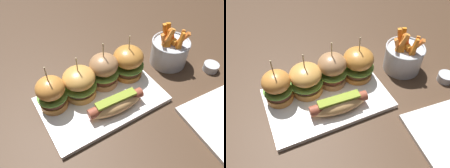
% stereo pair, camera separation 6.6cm
% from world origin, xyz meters
% --- Properties ---
extents(ground_plane, '(3.00, 3.00, 0.00)m').
position_xyz_m(ground_plane, '(0.00, 0.00, 0.00)').
color(ground_plane, '#422D1E').
extents(platter_main, '(0.35, 0.22, 0.01)m').
position_xyz_m(platter_main, '(0.00, 0.00, 0.01)').
color(platter_main, white).
rests_on(platter_main, ground).
extents(hot_dog, '(0.17, 0.06, 0.05)m').
position_xyz_m(hot_dog, '(0.01, -0.06, 0.04)').
color(hot_dog, tan).
rests_on(hot_dog, platter_main).
extents(slider_far_left, '(0.08, 0.08, 0.15)m').
position_xyz_m(slider_far_left, '(-0.13, 0.05, 0.07)').
color(slider_far_left, '#CB8036').
rests_on(slider_far_left, platter_main).
extents(slider_center_left, '(0.10, 0.10, 0.14)m').
position_xyz_m(slider_center_left, '(-0.04, 0.05, 0.06)').
color(slider_center_left, '#C98E42').
rests_on(slider_center_left, platter_main).
extents(slider_center_right, '(0.09, 0.09, 0.15)m').
position_xyz_m(slider_center_right, '(0.04, 0.05, 0.07)').
color(slider_center_right, '#A07249').
rests_on(slider_center_right, platter_main).
extents(slider_far_right, '(0.10, 0.10, 0.15)m').
position_xyz_m(slider_far_right, '(0.12, 0.04, 0.07)').
color(slider_far_right, '#B97630').
rests_on(slider_far_right, platter_main).
extents(fries_bucket, '(0.13, 0.13, 0.14)m').
position_xyz_m(fries_bucket, '(0.28, 0.03, 0.05)').
color(fries_bucket, '#B7BABF').
rests_on(fries_bucket, ground).
extents(sauce_ramekin, '(0.05, 0.05, 0.02)m').
position_xyz_m(sauce_ramekin, '(0.38, -0.08, 0.01)').
color(sauce_ramekin, '#B7BABF').
rests_on(sauce_ramekin, ground).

